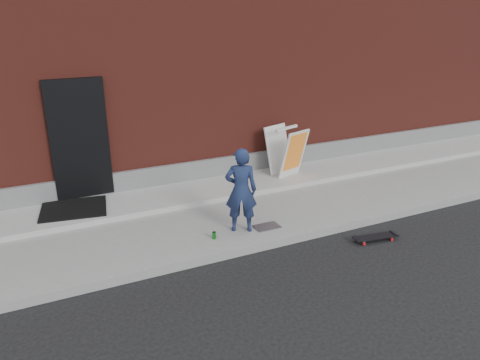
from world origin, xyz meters
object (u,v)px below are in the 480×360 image
child (241,190)px  pizza_sign (287,151)px  soda_can (214,235)px  skateboard (376,237)px

child → pizza_sign: child is taller
pizza_sign → soda_can: pizza_sign is taller
skateboard → soda_can: soda_can is taller
skateboard → pizza_sign: size_ratio=0.74×
child → pizza_sign: 2.68m
child → skateboard: child is taller
child → soda_can: size_ratio=12.12×
child → skateboard: (2.01, -1.07, -0.81)m
skateboard → pizza_sign: (-0.05, 2.90, 0.71)m
soda_can → pizza_sign: bearing=37.7°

